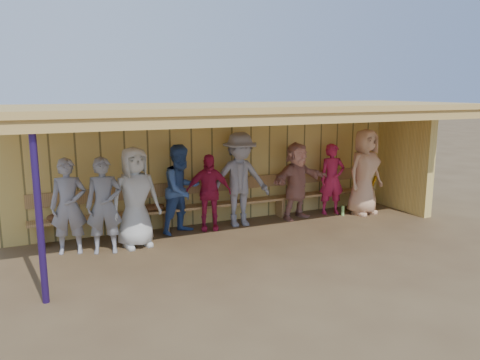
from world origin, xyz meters
name	(u,v)px	position (x,y,z in m)	size (l,w,h in m)	color
ground	(248,237)	(0.00, 0.00, 0.00)	(90.00, 90.00, 0.00)	brown
player_a	(104,206)	(-2.57, 0.26, 0.83)	(0.60, 0.40, 1.65)	gray
player_b	(135,197)	(-2.02, 0.36, 0.90)	(0.88, 0.57, 1.79)	silver
player_c	(182,189)	(-1.03, 0.81, 0.87)	(0.84, 0.66, 1.74)	#38589A
player_d	(208,192)	(-0.48, 0.81, 0.76)	(0.89, 0.37, 1.52)	#C61F48
player_e	(240,180)	(0.21, 0.81, 0.96)	(1.24, 0.71, 1.92)	gray
player_f	(297,181)	(1.54, 0.80, 0.83)	(1.55, 0.49, 1.67)	tan
player_g	(332,179)	(2.47, 0.81, 0.79)	(0.58, 0.38, 1.58)	#B41C44
player_h	(365,172)	(3.12, 0.50, 0.96)	(0.94, 0.61, 1.92)	#DEA67D
player_extra	(69,206)	(-3.12, 0.49, 0.82)	(0.60, 0.39, 1.64)	gray
dugout_structure	(251,144)	(0.39, 0.69, 1.69)	(8.80, 3.20, 2.50)	#E7C462
bench	(225,198)	(0.00, 1.12, 0.53)	(7.60, 0.34, 0.93)	tan
dugout_equipment	(177,207)	(-1.08, 0.99, 0.49)	(7.12, 0.62, 0.80)	yellow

